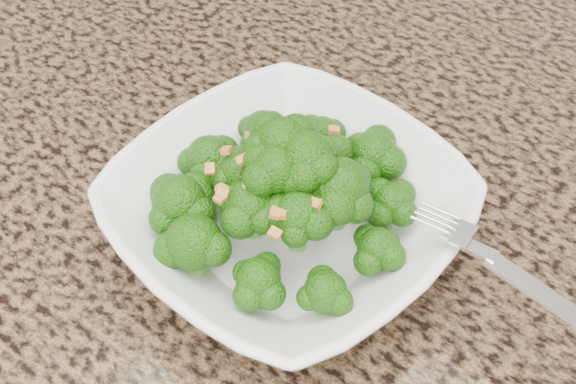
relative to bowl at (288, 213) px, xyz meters
The scene contains 5 objects.
granite_counter 0.07m from the bowl, 123.06° to the left, with size 1.64×1.04×0.03m, color brown.
bowl is the anchor object (origin of this frame).
broccoli_pile 0.06m from the bowl, ahead, with size 0.20×0.20×0.07m, color #1E5B0A, non-canonical shape.
garlic_topping 0.10m from the bowl, ahead, with size 0.12×0.12×0.01m, color orange, non-canonical shape.
fork 0.14m from the bowl, 10.63° to the left, with size 0.17×0.03×0.01m, color silver, non-canonical shape.
Camera 1 is at (0.23, -0.01, 1.31)m, focal length 45.00 mm.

